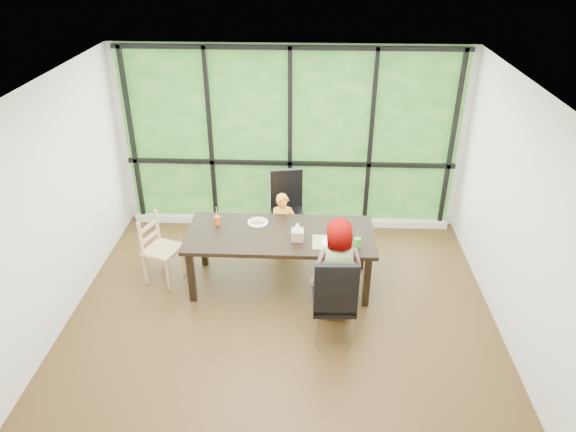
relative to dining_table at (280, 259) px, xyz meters
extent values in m
plane|color=black|center=(0.05, -0.59, -0.38)|extent=(5.00, 5.00, 0.00)
plane|color=silver|center=(0.05, 1.66, 0.98)|extent=(5.00, 0.00, 5.00)
cube|color=#1A511A|center=(0.05, 1.64, 0.98)|extent=(4.80, 0.02, 2.65)
cube|color=silver|center=(0.05, 1.56, -0.33)|extent=(4.80, 0.12, 0.10)
cube|color=black|center=(0.00, 0.00, 0.00)|extent=(2.37, 1.16, 0.75)
cube|color=black|center=(0.05, 0.99, 0.17)|extent=(0.53, 0.53, 1.08)
cube|color=black|center=(0.64, -0.96, 0.17)|extent=(0.48, 0.48, 1.08)
cube|color=tan|center=(-1.50, 0.03, 0.08)|extent=(0.51, 0.53, 0.90)
imported|color=orange|center=(0.00, 0.59, 0.11)|extent=(0.36, 0.24, 0.98)
imported|color=gray|center=(0.68, -0.55, 0.25)|extent=(0.66, 0.49, 1.25)
cube|color=tan|center=(0.62, -0.19, 0.38)|extent=(0.45, 0.33, 0.01)
cylinder|color=white|center=(-0.30, 0.24, 0.38)|extent=(0.26, 0.26, 0.02)
cylinder|color=white|center=(0.62, -0.19, 0.38)|extent=(0.26, 0.26, 0.02)
cylinder|color=#D55311|center=(-0.80, 0.19, 0.43)|extent=(0.07, 0.07, 0.11)
cylinder|color=green|center=(0.92, -0.28, 0.44)|extent=(0.08, 0.08, 0.12)
cube|color=tan|center=(0.22, -0.13, 0.44)|extent=(0.15, 0.15, 0.13)
cylinder|color=white|center=(-0.80, 0.19, 0.53)|extent=(0.01, 0.04, 0.20)
cylinder|color=pink|center=(0.92, -0.28, 0.54)|extent=(0.01, 0.04, 0.20)
cone|color=white|center=(0.22, -0.13, 0.56)|extent=(0.12, 0.12, 0.11)
camera|label=1|loc=(0.35, -5.54, 3.68)|focal=32.85mm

